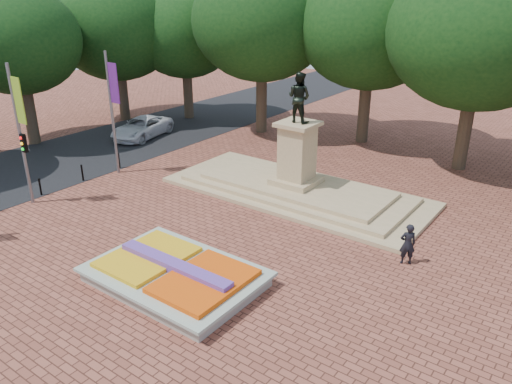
{
  "coord_description": "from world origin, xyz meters",
  "views": [
    {
      "loc": [
        12.84,
        -12.99,
        10.33
      ],
      "look_at": [
        1.3,
        2.66,
        2.2
      ],
      "focal_mm": 35.0,
      "sensor_mm": 36.0,
      "label": 1
    }
  ],
  "objects_px": {
    "flower_bed": "(176,275)",
    "monument": "(296,178)",
    "pedestrian": "(408,244)",
    "van": "(142,128)"
  },
  "relations": [
    {
      "from": "flower_bed",
      "to": "monument",
      "type": "relative_size",
      "value": 0.45
    },
    {
      "from": "flower_bed",
      "to": "pedestrian",
      "type": "height_order",
      "value": "pedestrian"
    },
    {
      "from": "van",
      "to": "pedestrian",
      "type": "distance_m",
      "value": 22.77
    },
    {
      "from": "flower_bed",
      "to": "van",
      "type": "relative_size",
      "value": 1.21
    },
    {
      "from": "monument",
      "to": "van",
      "type": "xyz_separation_m",
      "value": [
        -14.64,
        2.35,
        -0.16
      ]
    },
    {
      "from": "monument",
      "to": "van",
      "type": "height_order",
      "value": "monument"
    },
    {
      "from": "monument",
      "to": "pedestrian",
      "type": "relative_size",
      "value": 8.1
    },
    {
      "from": "monument",
      "to": "van",
      "type": "distance_m",
      "value": 14.83
    },
    {
      "from": "monument",
      "to": "pedestrian",
      "type": "bearing_deg",
      "value": -25.41
    },
    {
      "from": "flower_bed",
      "to": "van",
      "type": "height_order",
      "value": "van"
    }
  ]
}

